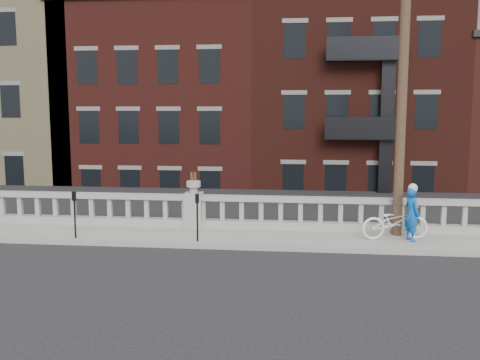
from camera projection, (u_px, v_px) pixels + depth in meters
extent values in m
plane|color=black|center=(162.00, 269.00, 13.06)|extent=(120.00, 120.00, 0.00)
cube|color=gray|center=(188.00, 236.00, 16.00)|extent=(32.00, 2.20, 0.15)
cube|color=gray|center=(194.00, 223.00, 16.91)|extent=(28.00, 0.34, 0.25)
cube|color=gray|center=(194.00, 197.00, 16.80)|extent=(28.00, 0.34, 0.16)
cube|color=gray|center=(194.00, 210.00, 16.85)|extent=(0.55, 0.55, 1.10)
cylinder|color=gray|center=(194.00, 190.00, 16.76)|extent=(0.24, 0.24, 0.20)
cylinder|color=gray|center=(194.00, 184.00, 16.74)|extent=(0.44, 0.44, 0.18)
cube|color=#605E59|center=(197.00, 301.00, 17.62)|extent=(36.00, 0.50, 5.15)
cube|color=black|center=(253.00, 233.00, 39.32)|extent=(80.00, 44.00, 0.50)
cube|color=#595651|center=(169.00, 276.00, 22.00)|extent=(16.00, 7.00, 4.00)
cube|color=#4A1A15|center=(181.00, 139.00, 32.87)|extent=(10.00, 14.00, 14.00)
cube|color=black|center=(179.00, 19.00, 31.91)|extent=(10.30, 14.30, 0.30)
cube|color=#3E1711|center=(346.00, 127.00, 31.67)|extent=(10.00, 14.00, 15.50)
cylinder|color=#422D1E|center=(403.00, 64.00, 15.22)|extent=(0.28, 0.28, 10.00)
cylinder|color=black|center=(75.00, 219.00, 15.42)|extent=(0.05, 0.05, 1.10)
cube|color=black|center=(74.00, 196.00, 15.33)|extent=(0.10, 0.08, 0.26)
cube|color=black|center=(73.00, 195.00, 15.28)|extent=(0.06, 0.01, 0.08)
cylinder|color=black|center=(197.00, 222.00, 15.03)|extent=(0.05, 0.05, 1.10)
cube|color=black|center=(197.00, 199.00, 14.94)|extent=(0.10, 0.08, 0.26)
cube|color=black|center=(197.00, 197.00, 14.89)|extent=(0.06, 0.01, 0.08)
imported|color=white|center=(395.00, 222.00, 15.32)|extent=(2.01, 1.00, 1.01)
imported|color=#0C55B8|center=(412.00, 214.00, 15.07)|extent=(0.56, 0.66, 1.54)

